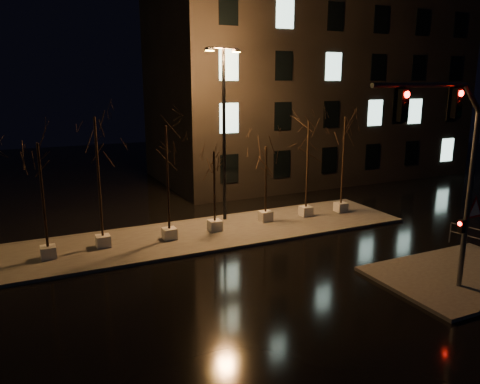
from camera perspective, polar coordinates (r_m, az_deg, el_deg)
ground at (r=19.43m, az=2.46°, el=-10.43°), size 90.00×90.00×0.00m
median at (r=24.50m, az=-4.12°, el=-5.11°), size 22.00×5.00×0.15m
sidewalk_corner at (r=21.45m, az=25.44°, el=-9.20°), size 7.00×5.00×0.15m
building at (r=40.43m, az=8.38°, el=12.79°), size 25.00×12.00×15.00m
tree_0 at (r=21.68m, az=-23.20°, el=2.53°), size 1.80×1.80×5.28m
tree_1 at (r=22.25m, az=-17.10°, el=5.26°), size 1.80×1.80×6.29m
tree_2 at (r=22.71m, az=-8.95°, el=4.86°), size 1.80×1.80×5.78m
tree_3 at (r=23.99m, az=-3.17°, el=2.80°), size 1.80×1.80×4.33m
tree_4 at (r=25.70m, az=3.20°, el=3.51°), size 1.80×1.80×4.32m
tree_5 at (r=26.81m, az=8.30°, el=5.96°), size 1.80×1.80×5.64m
tree_6 at (r=28.05m, az=12.59°, el=6.39°), size 1.80×1.80×5.83m
traffic_signal_mast at (r=17.91m, az=24.44°, el=3.61°), size 6.25×0.67×7.64m
streetlight_main at (r=25.70m, az=-1.97°, el=8.36°), size 2.31×0.99×9.42m
guard_rail_b at (r=24.49m, az=26.40°, el=-4.73°), size 0.44×2.13×1.02m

